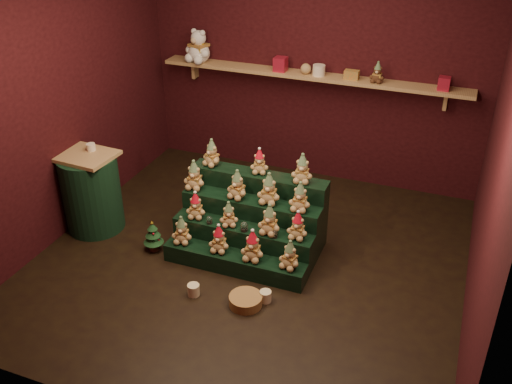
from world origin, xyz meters
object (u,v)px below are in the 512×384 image
at_px(snow_globe_a, 209,220).
at_px(brown_bear, 377,72).
at_px(mug_right, 265,296).
at_px(wicker_basket, 246,300).
at_px(side_table, 92,192).
at_px(riser_tier_front, 234,262).
at_px(white_bear, 199,42).
at_px(mug_left, 194,290).
at_px(snow_globe_c, 275,234).
at_px(mini_christmas_tree, 153,236).
at_px(snow_globe_b, 244,226).

xyz_separation_m(snow_globe_a, brown_bear, (1.16, 1.89, 1.03)).
xyz_separation_m(mug_right, brown_bear, (0.40, 2.37, 1.38)).
bearing_deg(wicker_basket, side_table, 163.01).
distance_m(side_table, mug_right, 2.20).
height_order(riser_tier_front, white_bear, white_bear).
distance_m(mug_left, white_bear, 3.14).
height_order(snow_globe_c, mug_left, snow_globe_c).
relative_size(snow_globe_a, brown_bear, 0.35).
bearing_deg(mini_christmas_tree, mug_left, -35.47).
distance_m(side_table, brown_bear, 3.29).
height_order(side_table, wicker_basket, side_table).
distance_m(wicker_basket, brown_bear, 2.89).
distance_m(snow_globe_a, wicker_basket, 0.91).
bearing_deg(snow_globe_a, snow_globe_b, -0.00).
height_order(riser_tier_front, snow_globe_c, snow_globe_c).
height_order(mug_left, brown_bear, brown_bear).
xyz_separation_m(snow_globe_b, side_table, (-1.72, 0.02, 0.02)).
bearing_deg(mug_right, riser_tier_front, 144.06).
distance_m(mug_right, wicker_basket, 0.18).
bearing_deg(snow_globe_a, white_bear, 117.41).
bearing_deg(snow_globe_b, snow_globe_c, 0.00).
xyz_separation_m(mini_christmas_tree, mug_left, (0.68, -0.49, -0.11)).
relative_size(riser_tier_front, white_bear, 2.86).
bearing_deg(brown_bear, riser_tier_front, -109.24).
xyz_separation_m(snow_globe_a, white_bear, (-0.98, 1.89, 1.17)).
relative_size(mini_christmas_tree, mug_left, 3.14).
distance_m(snow_globe_a, mug_left, 0.73).
bearing_deg(snow_globe_b, snow_globe_a, 180.00).
distance_m(riser_tier_front, mug_right, 0.54).
bearing_deg(brown_bear, snow_globe_a, -118.52).
bearing_deg(mug_left, white_bear, 113.67).
relative_size(wicker_basket, white_bear, 0.60).
relative_size(riser_tier_front, wicker_basket, 4.76).
relative_size(mini_christmas_tree, brown_bear, 1.55).
bearing_deg(side_table, snow_globe_a, 2.70).
xyz_separation_m(snow_globe_a, snow_globe_c, (0.67, 0.00, 0.00)).
relative_size(snow_globe_b, mug_left, 0.87).
relative_size(snow_globe_b, mug_right, 0.91).
bearing_deg(snow_globe_b, mini_christmas_tree, -171.41).
distance_m(snow_globe_a, snow_globe_c, 0.67).
bearing_deg(snow_globe_c, snow_globe_a, 180.00).
distance_m(snow_globe_b, mug_left, 0.76).
bearing_deg(white_bear, brown_bear, 17.02).
relative_size(snow_globe_c, brown_bear, 0.35).
distance_m(snow_globe_a, white_bear, 2.43).
height_order(snow_globe_a, mini_christmas_tree, snow_globe_a).
bearing_deg(mini_christmas_tree, side_table, 168.82).
relative_size(white_bear, brown_bear, 2.19).
bearing_deg(snow_globe_c, wicker_basket, -95.65).
xyz_separation_m(wicker_basket, white_bear, (-1.59, 2.47, 1.52)).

